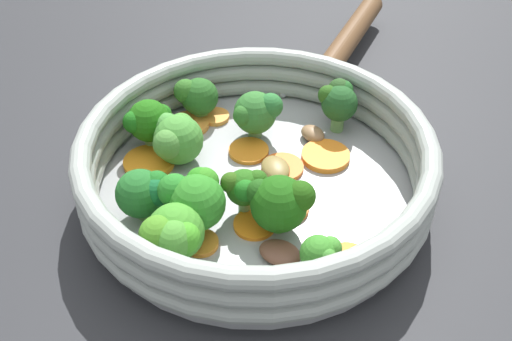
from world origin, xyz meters
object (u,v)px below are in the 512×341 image
(carrot_slice_10, at_px, (215,117))
(broccoli_floret_5, at_px, (195,198))
(carrot_slice_0, at_px, (326,156))
(carrot_slice_3, at_px, (149,162))
(mushroom_piece_1, at_px, (280,253))
(broccoli_floret_2, at_px, (339,100))
(broccoli_floret_10, at_px, (148,121))
(broccoli_floret_9, at_px, (176,138))
(broccoli_floret_0, at_px, (321,253))
(broccoli_floret_1, at_px, (244,187))
(broccoli_floret_8, at_px, (280,202))
(mushroom_piece_2, at_px, (274,167))
(carrot_slice_6, at_px, (284,209))
(carrot_slice_8, at_px, (201,243))
(broccoli_floret_4, at_px, (173,234))
(broccoli_floret_6, at_px, (145,192))
(mushroom_piece_0, at_px, (313,134))
(carrot_slice_1, at_px, (283,167))
(carrot_slice_5, at_px, (255,224))
(carrot_slice_7, at_px, (156,195))
(carrot_slice_9, at_px, (192,123))
(skillet, at_px, (256,188))
(carrot_slice_2, at_px, (249,151))
(broccoli_floret_7, at_px, (195,96))
(carrot_slice_4, at_px, (348,259))

(carrot_slice_10, distance_m, broccoli_floret_5, 0.16)
(carrot_slice_0, distance_m, carrot_slice_3, 0.17)
(broccoli_floret_5, bearing_deg, mushroom_piece_1, -154.04)
(broccoli_floret_2, height_order, broccoli_floret_10, same)
(carrot_slice_10, relative_size, broccoli_floret_9, 0.55)
(broccoli_floret_0, distance_m, broccoli_floret_1, 0.09)
(carrot_slice_10, relative_size, mushroom_piece_1, 0.83)
(broccoli_floret_8, distance_m, mushroom_piece_2, 0.08)
(carrot_slice_6, relative_size, mushroom_piece_2, 1.13)
(carrot_slice_8, height_order, broccoli_floret_4, broccoli_floret_4)
(carrot_slice_10, bearing_deg, broccoli_floret_10, 90.11)
(broccoli_floret_6, height_order, broccoli_floret_9, same)
(carrot_slice_10, height_order, mushroom_piece_0, mushroom_piece_0)
(broccoli_floret_5, bearing_deg, carrot_slice_1, -82.69)
(carrot_slice_5, relative_size, mushroom_piece_1, 1.03)
(mushroom_piece_0, bearing_deg, broccoli_floret_10, 56.45)
(carrot_slice_0, relative_size, broccoli_floret_9, 0.89)
(carrot_slice_6, height_order, carrot_slice_7, same)
(carrot_slice_6, bearing_deg, broccoli_floret_5, 66.57)
(carrot_slice_9, distance_m, broccoli_floret_9, 0.06)
(mushroom_piece_0, bearing_deg, skillet, 101.35)
(carrot_slice_3, relative_size, carrot_slice_8, 1.66)
(carrot_slice_2, xyz_separation_m, broccoli_floret_4, (-0.07, 0.13, 0.03))
(broccoli_floret_2, bearing_deg, broccoli_floret_0, 132.19)
(broccoli_floret_1, bearing_deg, carrot_slice_3, 16.89)
(carrot_slice_10, xyz_separation_m, broccoli_floret_7, (0.01, 0.01, 0.02))
(broccoli_floret_5, bearing_deg, carrot_slice_6, -113.43)
(broccoli_floret_10, bearing_deg, carrot_slice_4, -168.00)
(skillet, xyz_separation_m, mushroom_piece_2, (0.00, -0.02, 0.01))
(carrot_slice_3, xyz_separation_m, broccoli_floret_0, (-0.19, -0.04, 0.02))
(skillet, distance_m, carrot_slice_1, 0.03)
(broccoli_floret_1, bearing_deg, carrot_slice_1, -69.28)
(carrot_slice_10, bearing_deg, broccoli_floret_8, 162.95)
(broccoli_floret_4, distance_m, mushroom_piece_1, 0.09)
(carrot_slice_8, relative_size, broccoli_floret_1, 0.66)
(carrot_slice_8, bearing_deg, carrot_slice_7, -0.50)
(carrot_slice_0, relative_size, broccoli_floret_2, 0.91)
(carrot_slice_8, relative_size, broccoli_floret_2, 0.57)
(carrot_slice_4, relative_size, carrot_slice_5, 0.95)
(carrot_slice_8, xyz_separation_m, mushroom_piece_1, (-0.05, -0.04, 0.00))
(carrot_slice_10, xyz_separation_m, broccoli_floret_6, (-0.08, 0.13, 0.03))
(broccoli_floret_5, xyz_separation_m, mushroom_piece_1, (-0.07, -0.03, -0.03))
(carrot_slice_0, relative_size, broccoli_floret_1, 1.06)
(carrot_slice_7, relative_size, broccoli_floret_5, 0.84)
(skillet, xyz_separation_m, broccoli_floret_7, (0.12, -0.01, 0.03))
(carrot_slice_0, distance_m, broccoli_floret_5, 0.15)
(carrot_slice_3, bearing_deg, broccoli_floret_2, -110.22)
(mushroom_piece_2, bearing_deg, broccoli_floret_0, 157.25)
(broccoli_floret_8, bearing_deg, carrot_slice_9, -8.38)
(carrot_slice_5, relative_size, broccoli_floret_5, 0.65)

